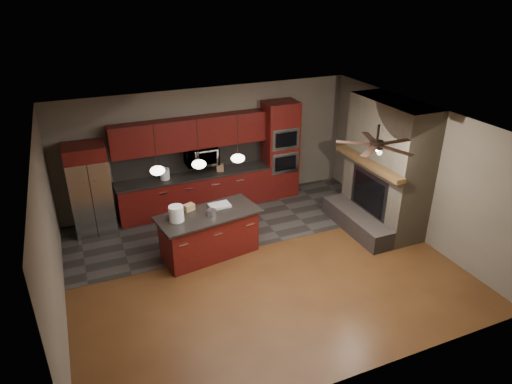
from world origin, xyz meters
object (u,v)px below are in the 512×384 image
paint_can (212,213)px  counter_box (220,168)px  oven_tower (280,150)px  cardboard_box (189,207)px  paint_tray (220,205)px  counter_bucket (165,174)px  microwave (201,156)px  refrigerator (90,189)px  white_bucket (176,214)px  kitchen_island (209,234)px

paint_can → counter_box: (0.86, 2.03, 0.01)m
oven_tower → cardboard_box: oven_tower is taller
oven_tower → paint_tray: (-2.17, -1.77, -0.25)m
oven_tower → counter_bucket: bearing=179.9°
paint_can → cardboard_box: cardboard_box is taller
microwave → refrigerator: 2.51m
white_bucket → paint_can: 0.67m
microwave → paint_can: bearing=-102.0°
microwave → cardboard_box: bearing=-114.2°
refrigerator → paint_tray: (2.29, -1.70, -0.04)m
counter_box → refrigerator: bearing=-159.1°
white_bucket → counter_bucket: 2.04m
counter_bucket → oven_tower: bearing=-0.1°
white_bucket → paint_tray: bearing=14.9°
refrigerator → counter_bucket: refrigerator is taller
microwave → oven_tower: bearing=-1.7°
kitchen_island → paint_tray: bearing=25.7°
white_bucket → refrigerator: bearing=125.1°
cardboard_box → paint_can: bearing=-65.7°
paint_tray → cardboard_box: 0.60m
refrigerator → cardboard_box: bearing=-43.9°
oven_tower → refrigerator: 4.47m
kitchen_island → paint_can: (0.04, -0.10, 0.51)m
paint_can → counter_bucket: bearing=101.6°
oven_tower → counter_bucket: size_ratio=9.64×
white_bucket → oven_tower: bearing=33.2°
refrigerator → paint_tray: size_ratio=4.81×
refrigerator → cardboard_box: (1.69, -1.63, 0.00)m
oven_tower → counter_box: (-1.57, -0.04, -0.20)m
paint_can → paint_tray: bearing=49.5°
microwave → kitchen_island: bearing=-103.6°
refrigerator → white_bucket: bearing=-54.9°
kitchen_island → white_bucket: size_ratio=7.00×
white_bucket → paint_can: (0.66, -0.05, -0.09)m
counter_box → paint_can: bearing=-92.7°
oven_tower → counter_box: bearing=-178.4°
oven_tower → white_bucket: (-3.09, -2.02, -0.12)m
refrigerator → paint_can: refrigerator is taller
cardboard_box → counter_box: size_ratio=1.11×
paint_can → microwave: bearing=78.0°
microwave → counter_box: size_ratio=4.16×
cardboard_box → counter_box: 2.05m
microwave → counter_bucket: 0.92m
refrigerator → white_bucket: 2.38m
paint_can → counter_box: size_ratio=1.00×
oven_tower → counter_bucket: (-2.86, 0.01, -0.17)m
microwave → white_bucket: 2.37m
oven_tower → kitchen_island: bearing=-141.3°
paint_can → counter_box: counter_box is taller
paint_tray → counter_box: (0.61, 1.73, 0.05)m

